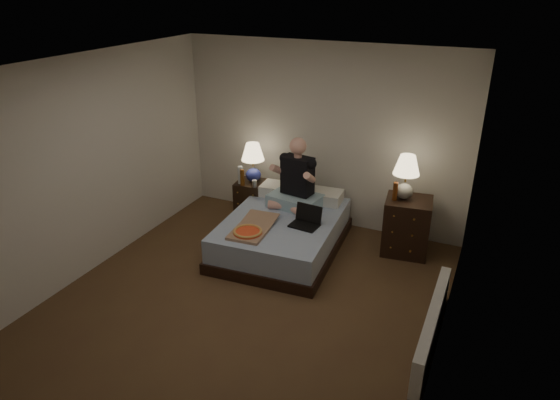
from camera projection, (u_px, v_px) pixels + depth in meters
The scene contains 19 objects.
floor at pixel (245, 302), 5.42m from camera, with size 4.00×4.50×0.00m, color brown.
ceiling at pixel (237, 67), 4.39m from camera, with size 4.00×4.50×0.00m, color white.
wall_back at pixel (322, 136), 6.77m from camera, with size 4.00×2.50×0.00m, color beige.
wall_front at pixel (64, 332), 3.04m from camera, with size 4.00×2.50×0.00m, color beige.
wall_left at pixel (87, 167), 5.67m from camera, with size 4.50×2.50×0.00m, color beige.
wall_right at pixel (453, 238), 4.14m from camera, with size 4.50×2.50×0.00m, color beige.
bed at pixel (282, 234), 6.38m from camera, with size 1.34×1.79×0.45m, color #5574AA.
nightstand_left at pixel (253, 200), 7.18m from camera, with size 0.44×0.40×0.57m, color black.
nightstand_right at pixel (406, 226), 6.27m from camera, with size 0.56×0.50×0.73m, color black.
lamp_left at pixel (253, 163), 6.97m from camera, with size 0.32×0.32×0.56m, color navy, non-canonical shape.
lamp_right at pixel (406, 177), 6.05m from camera, with size 0.32×0.32×0.56m, color gray, non-canonical shape.
water_bottle at pixel (240, 175), 6.96m from camera, with size 0.07×0.07×0.25m, color silver.
soda_can at pixel (254, 184), 6.87m from camera, with size 0.07×0.07×0.10m, color #9D9D98.
beer_bottle_left at pixel (242, 177), 6.90m from camera, with size 0.06×0.06×0.23m, color #63360E.
beer_bottle_right at pixel (395, 191), 6.07m from camera, with size 0.06×0.06×0.23m, color #5D2B0D.
person at pixel (296, 173), 6.43m from camera, with size 0.66×0.52×0.93m, color black, non-canonical shape.
laptop at pixel (304, 218), 6.03m from camera, with size 0.34×0.28×0.24m, color black, non-canonical shape.
pizza_box at pixel (248, 232), 5.85m from camera, with size 0.40×0.76×0.08m, color #A37D62, non-canonical shape.
radiator at pixel (432, 326), 4.73m from camera, with size 0.10×1.60×0.40m, color silver.
Camera 1 is at (2.22, -3.91, 3.23)m, focal length 32.00 mm.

